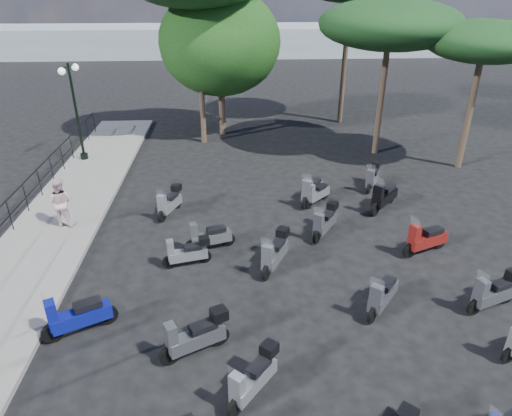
{
  "coord_description": "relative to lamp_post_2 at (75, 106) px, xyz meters",
  "views": [
    {
      "loc": [
        -0.3,
        -9.14,
        7.85
      ],
      "look_at": [
        0.44,
        3.93,
        1.2
      ],
      "focal_mm": 32.0,
      "sensor_mm": 36.0,
      "label": 1
    }
  ],
  "objects": [
    {
      "name": "ground",
      "position": [
        7.26,
        -11.63,
        -2.66
      ],
      "size": [
        120.0,
        120.0,
        0.0
      ],
      "primitive_type": "plane",
      "color": "black",
      "rests_on": "ground"
    },
    {
      "name": "sidewalk",
      "position": [
        0.76,
        -8.63,
        -2.58
      ],
      "size": [
        3.0,
        30.0,
        0.15
      ],
      "primitive_type": "cube",
      "color": "slate",
      "rests_on": "ground"
    },
    {
      "name": "lamp_post_2",
      "position": [
        0.0,
        0.0,
        0.0
      ],
      "size": [
        0.6,
        1.25,
        4.4
      ],
      "rotation": [
        0.0,
        0.0,
        -0.3
      ],
      "color": "black",
      "rests_on": "sidewalk"
    },
    {
      "name": "pedestrian_far",
      "position": [
        1.11,
        -6.52,
        -1.65
      ],
      "size": [
        0.93,
        0.77,
        1.73
      ],
      "primitive_type": "imported",
      "rotation": [
        0.0,
        0.0,
        2.99
      ],
      "color": "beige",
      "rests_on": "sidewalk"
    },
    {
      "name": "scooter_2",
      "position": [
        3.12,
        -11.89,
        -2.15
      ],
      "size": [
        1.68,
        0.99,
        1.45
      ],
      "rotation": [
        0.0,
        0.0,
        2.04
      ],
      "color": "black",
      "rests_on": "ground"
    },
    {
      "name": "scooter_3",
      "position": [
        6.03,
        -12.75,
        -2.14
      ],
      "size": [
        1.6,
        0.98,
        1.38
      ],
      "rotation": [
        0.0,
        0.0,
        2.04
      ],
      "color": "black",
      "rests_on": "ground"
    },
    {
      "name": "scooter_4",
      "position": [
        6.17,
        -8.19,
        -2.2
      ],
      "size": [
        1.61,
        0.73,
        1.32
      ],
      "rotation": [
        0.0,
        0.0,
        1.88
      ],
      "color": "black",
      "rests_on": "ground"
    },
    {
      "name": "scooter_5",
      "position": [
        4.66,
        -5.68,
        -2.18
      ],
      "size": [
        0.83,
        1.52,
        1.27
      ],
      "rotation": [
        0.0,
        0.0,
        2.75
      ],
      "color": "black",
      "rests_on": "ground"
    },
    {
      "name": "scooter_8",
      "position": [
        5.56,
        -9.07,
        -2.21
      ],
      "size": [
        1.48,
        0.6,
        1.19
      ],
      "rotation": [
        0.0,
        0.0,
        1.81
      ],
      "color": "black",
      "rests_on": "ground"
    },
    {
      "name": "scooter_9",
      "position": [
        8.17,
        -9.35,
        -2.14
      ],
      "size": [
        0.99,
        1.59,
        1.38
      ],
      "rotation": [
        0.0,
        0.0,
        2.66
      ],
      "color": "black",
      "rests_on": "ground"
    },
    {
      "name": "scooter_12",
      "position": [
        7.29,
        -14.02,
        -2.17
      ],
      "size": [
        1.15,
        1.35,
        1.29
      ],
      "rotation": [
        0.0,
        0.0,
        2.46
      ],
      "color": "black",
      "rests_on": "ground"
    },
    {
      "name": "scooter_13",
      "position": [
        10.77,
        -11.46,
        -2.19
      ],
      "size": [
        1.14,
        1.38,
        1.34
      ],
      "rotation": [
        0.0,
        0.0,
        2.46
      ],
      "color": "black",
      "rests_on": "ground"
    },
    {
      "name": "scooter_14",
      "position": [
        10.0,
        -4.99,
        -2.16
      ],
      "size": [
        1.07,
        1.6,
        1.44
      ],
      "rotation": [
        0.0,
        0.0,
        2.59
      ],
      "color": "black",
      "rests_on": "ground"
    },
    {
      "name": "scooter_18",
      "position": [
        12.98,
        -8.79,
        -2.17
      ],
      "size": [
        1.67,
        0.89,
        1.41
      ],
      "rotation": [
        0.0,
        0.0,
        1.97
      ],
      "color": "black",
      "rests_on": "ground"
    },
    {
      "name": "scooter_19",
      "position": [
        10.04,
        -7.49,
        -2.16
      ],
      "size": [
        1.08,
        1.44,
        1.31
      ],
      "rotation": [
        0.0,
        0.0,
        2.54
      ],
      "color": "black",
      "rests_on": "ground"
    },
    {
      "name": "scooter_20",
      "position": [
        10.2,
        -5.08,
        -2.24
      ],
      "size": [
        1.14,
        1.12,
        1.2
      ],
      "rotation": [
        0.0,
        0.0,
        2.35
      ],
      "color": "black",
      "rests_on": "ground"
    },
    {
      "name": "scooter_24",
      "position": [
        13.72,
        -11.54,
        -2.15
      ],
      "size": [
        1.61,
        0.83,
        1.34
      ],
      "rotation": [
        0.0,
        0.0,
        1.94
      ],
      "color": "black",
      "rests_on": "ground"
    },
    {
      "name": "scooter_25",
      "position": [
        12.6,
        -5.73,
        -2.14
      ],
      "size": [
        1.35,
        1.46,
        1.49
      ],
      "rotation": [
        0.0,
        0.0,
        2.4
      ],
      "color": "black",
      "rests_on": "ground"
    },
    {
      "name": "scooter_26",
      "position": [
        12.74,
        -3.77,
        -2.19
      ],
      "size": [
        0.91,
        1.45,
        1.26
      ],
      "rotation": [
        0.0,
        0.0,
        2.66
      ],
      "color": "black",
      "rests_on": "ground"
    },
    {
      "name": "broadleaf_tree",
      "position": [
        6.52,
        3.96,
        2.17
      ],
      "size": [
        6.28,
        6.28,
        7.51
      ],
      "color": "#38281E",
      "rests_on": "ground"
    },
    {
      "name": "pine_1",
      "position": [
        14.1,
        0.42,
        3.31
      ],
      "size": [
        6.39,
        6.39,
        7.11
      ],
      "color": "#38281E",
      "rests_on": "ground"
    },
    {
      "name": "pine_3",
      "position": [
        17.43,
        -1.63,
        2.81
      ],
      "size": [
        4.91,
        4.91,
        6.36
      ],
      "color": "#38281E",
      "rests_on": "ground"
    },
    {
      "name": "distant_hills",
      "position": [
        7.26,
        33.37,
        -1.16
      ],
      "size": [
        70.0,
        8.0,
        3.0
      ],
      "primitive_type": "cube",
      "color": "gray",
      "rests_on": "ground"
    }
  ]
}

